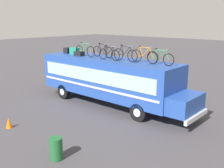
% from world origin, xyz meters
% --- Properties ---
extents(ground_plane, '(120.00, 120.00, 0.00)m').
position_xyz_m(ground_plane, '(0.00, 0.00, 0.00)').
color(ground_plane, '#423F44').
extents(bus, '(11.04, 2.65, 2.97)m').
position_xyz_m(bus, '(0.23, 0.00, 1.77)').
color(bus, '#23479E').
rests_on(bus, ground).
extents(luggage_bag_1, '(0.47, 0.48, 0.41)m').
position_xyz_m(luggage_bag_1, '(-3.95, 0.12, 3.17)').
color(luggage_bag_1, black).
rests_on(luggage_bag_1, bus).
extents(luggage_bag_2, '(0.75, 0.32, 0.48)m').
position_xyz_m(luggage_bag_2, '(-3.09, 0.02, 3.20)').
color(luggage_bag_2, '#1E7F66').
rests_on(luggage_bag_2, bus).
extents(luggage_bag_3, '(0.67, 0.42, 0.29)m').
position_xyz_m(luggage_bag_3, '(-2.31, -0.25, 3.11)').
color(luggage_bag_3, black).
rests_on(luggage_bag_3, bus).
extents(rooftop_bicycle_1, '(1.81, 0.44, 0.96)m').
position_xyz_m(rooftop_bicycle_1, '(-1.71, -0.27, 3.36)').
color(rooftop_bicycle_1, black).
rests_on(rooftop_bicycle_1, bus).
extents(rooftop_bicycle_2, '(1.75, 0.44, 0.92)m').
position_xyz_m(rooftop_bicycle_2, '(-0.66, 0.33, 3.35)').
color(rooftop_bicycle_2, black).
rests_on(rooftop_bicycle_2, bus).
extents(rooftop_bicycle_3, '(1.67, 0.44, 0.88)m').
position_xyz_m(rooftop_bicycle_3, '(0.49, -0.35, 3.33)').
color(rooftop_bicycle_3, black).
rests_on(rooftop_bicycle_3, bus).
extents(rooftop_bicycle_4, '(1.76, 0.44, 0.96)m').
position_xyz_m(rooftop_bicycle_4, '(1.55, -0.11, 3.36)').
color(rooftop_bicycle_4, black).
rests_on(rooftop_bicycle_4, bus).
extents(rooftop_bicycle_5, '(1.82, 0.44, 0.96)m').
position_xyz_m(rooftop_bicycle_5, '(2.75, 0.11, 3.37)').
color(rooftop_bicycle_5, black).
rests_on(rooftop_bicycle_5, bus).
extents(rooftop_bicycle_6, '(1.67, 0.44, 0.88)m').
position_xyz_m(rooftop_bicycle_6, '(3.75, 0.15, 3.34)').
color(rooftop_bicycle_6, black).
rests_on(rooftop_bicycle_6, bus).
extents(trash_bin, '(0.51, 0.51, 0.90)m').
position_xyz_m(trash_bin, '(3.26, -6.57, 0.45)').
color(trash_bin, '#1E592D').
rests_on(trash_bin, ground).
extents(traffic_cone, '(0.33, 0.33, 0.53)m').
position_xyz_m(traffic_cone, '(-1.07, -6.24, 0.27)').
color(traffic_cone, orange).
rests_on(traffic_cone, ground).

